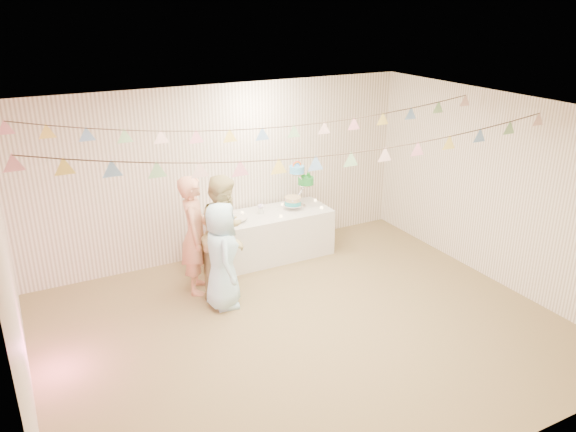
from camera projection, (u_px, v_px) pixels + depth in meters
name	position (u px, v px, depth m)	size (l,w,h in m)	color
floor	(304.00, 329.00, 6.76)	(6.00, 6.00, 0.00)	olive
ceiling	(307.00, 114.00, 5.82)	(6.00, 6.00, 0.00)	silver
back_wall	(223.00, 172.00, 8.36)	(6.00, 6.00, 0.00)	white
front_wall	(467.00, 342.00, 4.22)	(6.00, 6.00, 0.00)	white
left_wall	(12.00, 289.00, 5.00)	(5.00, 5.00, 0.00)	white
right_wall	(499.00, 190.00, 7.58)	(5.00, 5.00, 0.00)	white
table	(269.00, 235.00, 8.53)	(1.90, 0.76, 0.71)	silver
cake_stand	(299.00, 183.00, 8.54)	(0.61, 0.36, 0.69)	silver
cake_bottom	(292.00, 202.00, 8.52)	(0.31, 0.31, 0.15)	teal
cake_middle	(307.00, 179.00, 8.69)	(0.27, 0.27, 0.22)	#1E8B33
cake_top_tier	(297.00, 166.00, 8.39)	(0.25, 0.25, 0.19)	#4BAAEC
platter	(235.00, 218.00, 8.11)	(0.35, 0.35, 0.02)	white
posy	(261.00, 206.00, 8.36)	(0.13, 0.13, 0.15)	white
person_adult_a	(195.00, 235.00, 7.39)	(0.59, 0.39, 1.62)	tan
person_adult_b	(225.00, 236.00, 7.34)	(0.80, 0.62, 1.64)	tan
person_child	(222.00, 256.00, 7.04)	(0.69, 0.45, 1.41)	#B4E7FF
bunting_back	(262.00, 119.00, 6.82)	(5.60, 1.10, 0.40)	pink
bunting_front	(316.00, 144.00, 5.76)	(5.60, 0.90, 0.36)	#72A5E5
tealight_0	(222.00, 225.00, 7.93)	(0.04, 0.04, 0.03)	#FFD88C
tealight_1	(242.00, 212.00, 8.40)	(0.04, 0.04, 0.03)	#FFD88C
tealight_2	(281.00, 216.00, 8.26)	(0.04, 0.04, 0.03)	#FFD88C
tealight_3	(282.00, 204.00, 8.73)	(0.04, 0.04, 0.03)	#FFD88C
tealight_4	(322.00, 207.00, 8.60)	(0.04, 0.04, 0.03)	#FFD88C
tealight_5	(315.00, 200.00, 8.91)	(0.04, 0.04, 0.03)	#FFD88C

